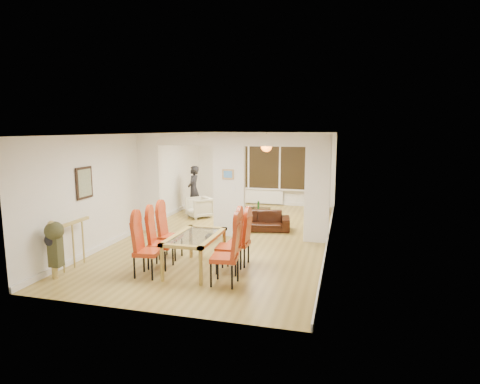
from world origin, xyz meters
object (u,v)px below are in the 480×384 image
at_px(dining_chair_lc, 170,233).
at_px(sofa, 257,221).
at_px(person, 194,189).
at_px(dining_chair_lb, 160,241).
at_px(dining_table, 195,253).
at_px(dining_chair_la, 147,248).
at_px(television, 316,204).
at_px(dining_chair_rb, 229,243).
at_px(dining_chair_rc, 238,239).
at_px(armchair, 199,207).
at_px(bottle, 258,205).
at_px(coffee_table, 255,211).
at_px(bowl, 251,207).
at_px(dining_chair_ra, 224,253).

bearing_deg(dining_chair_lc, sofa, 62.36).
bearing_deg(person, dining_chair_lb, 10.87).
bearing_deg(dining_table, dining_chair_la, -144.48).
xyz_separation_m(dining_chair_lb, television, (2.56, 6.08, -0.27)).
bearing_deg(dining_chair_rb, dining_chair_rc, 78.71).
xyz_separation_m(dining_table, dining_chair_lb, (-0.72, -0.04, 0.20)).
bearing_deg(armchair, bottle, 67.17).
bearing_deg(dining_table, armchair, 109.72).
distance_m(dining_chair_lc, armchair, 3.96).
height_order(dining_chair_la, sofa, dining_chair_la).
height_order(dining_chair_la, coffee_table, dining_chair_la).
distance_m(person, coffee_table, 2.12).
xyz_separation_m(dining_table, person, (-2.01, 5.05, 0.42)).
bearing_deg(dining_chair_lb, coffee_table, 70.95).
bearing_deg(dining_chair_lc, dining_table, -39.47).
bearing_deg(dining_chair_lc, dining_chair_la, -91.64).
distance_m(dining_table, dining_chair_lb, 0.75).
height_order(television, bottle, television).
xyz_separation_m(sofa, coffee_table, (-0.49, 1.89, -0.15)).
xyz_separation_m(dining_chair_la, bottle, (0.87, 5.70, -0.21)).
relative_size(dining_table, sofa, 0.86).
distance_m(dining_table, sofa, 3.42).
xyz_separation_m(dining_table, dining_chair_lc, (-0.78, 0.56, 0.19)).
relative_size(dining_chair_la, dining_chair_lc, 1.00).
bearing_deg(bowl, coffee_table, 18.94).
bearing_deg(coffee_table, sofa, -75.48).
height_order(person, bowl, person).
distance_m(dining_chair_lc, dining_chair_rb, 1.52).
relative_size(dining_table, coffee_table, 1.62).
bearing_deg(dining_chair_rb, television, 75.05).
bearing_deg(coffee_table, bowl, -161.06).
relative_size(dining_table, dining_chair_lc, 1.37).
bearing_deg(coffee_table, dining_chair_la, -97.24).
bearing_deg(television, armchair, 118.18).
distance_m(dining_chair_ra, bowl, 5.85).
bearing_deg(bowl, television, 22.34).
distance_m(sofa, armchair, 2.32).
xyz_separation_m(dining_chair_rc, bottle, (-0.59, 4.64, -0.18)).
xyz_separation_m(sofa, armchair, (-2.07, 1.05, 0.06)).
relative_size(dining_chair_ra, bowl, 5.50).
relative_size(dining_chair_ra, person, 0.75).
height_order(dining_chair_ra, dining_chair_rc, dining_chair_ra).
bearing_deg(armchair, dining_chair_la, -36.30).
bearing_deg(bowl, dining_chair_la, -96.23).
bearing_deg(person, dining_chair_rb, 24.76).
height_order(dining_table, dining_chair_lc, dining_chair_lc).
height_order(coffee_table, bowl, bowl).
relative_size(sofa, coffee_table, 1.89).
relative_size(dining_chair_rc, television, 1.07).
bearing_deg(dining_table, coffee_table, 90.06).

